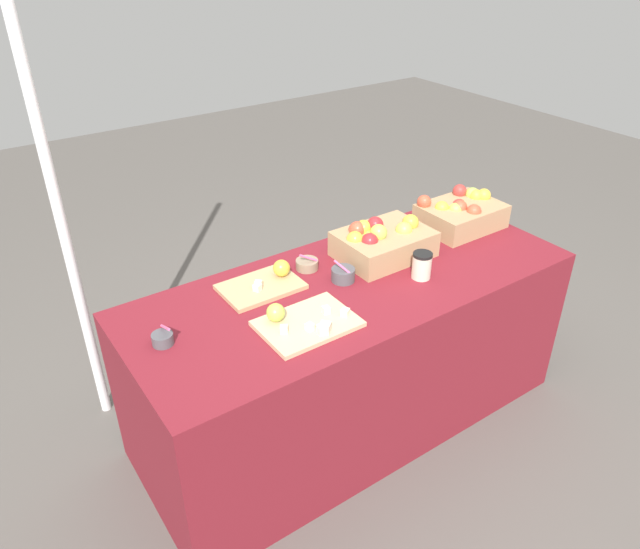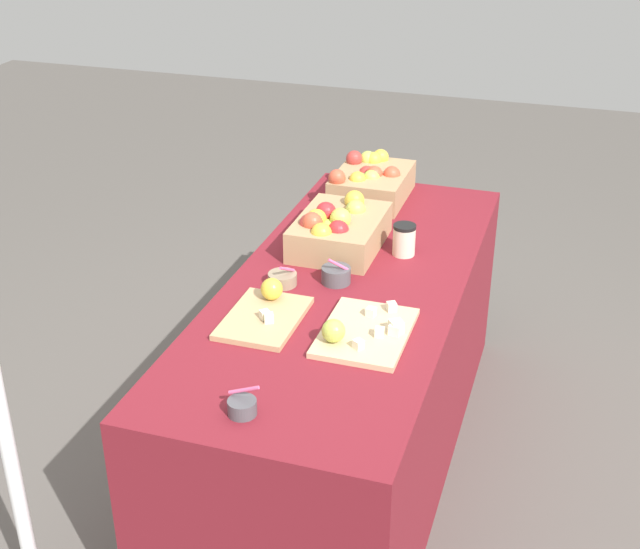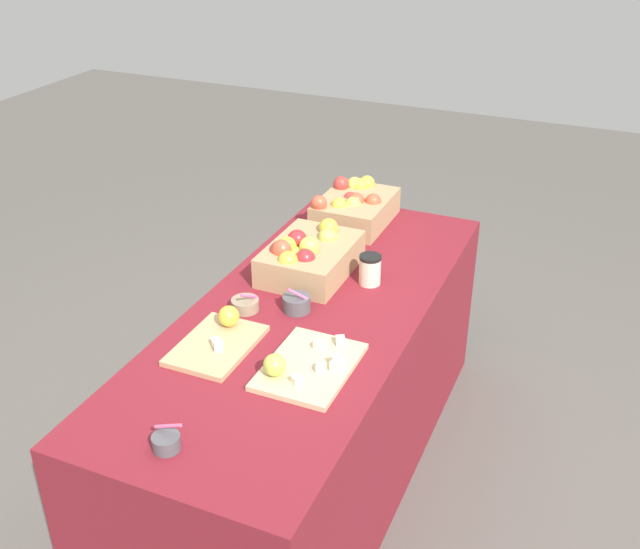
% 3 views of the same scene
% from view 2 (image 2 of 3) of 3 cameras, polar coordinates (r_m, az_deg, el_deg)
% --- Properties ---
extents(ground_plane, '(10.00, 10.00, 0.00)m').
position_cam_2_polar(ground_plane, '(3.30, 1.68, -11.82)').
color(ground_plane, '#56514C').
extents(table, '(1.90, 0.76, 0.74)m').
position_cam_2_polar(table, '(3.09, 1.77, -6.47)').
color(table, maroon).
rests_on(table, ground_plane).
extents(apple_crate_left, '(0.38, 0.28, 0.16)m').
position_cam_2_polar(apple_crate_left, '(3.54, 3.38, 6.11)').
color(apple_crate_left, tan).
rests_on(apple_crate_left, table).
extents(apple_crate_middle, '(0.40, 0.29, 0.17)m').
position_cam_2_polar(apple_crate_middle, '(3.10, 1.17, 2.99)').
color(apple_crate_middle, tan).
rests_on(apple_crate_middle, table).
extents(cutting_board_front, '(0.35, 0.25, 0.09)m').
position_cam_2_polar(cutting_board_front, '(2.57, 2.79, -3.77)').
color(cutting_board_front, '#D1B284').
rests_on(cutting_board_front, table).
extents(cutting_board_back, '(0.32, 0.22, 0.09)m').
position_cam_2_polar(cutting_board_back, '(2.67, -3.59, -2.46)').
color(cutting_board_back, tan).
rests_on(cutting_board_back, table).
extents(sample_bowl_near, '(0.08, 0.09, 0.09)m').
position_cam_2_polar(sample_bowl_near, '(2.26, -5.13, -8.63)').
color(sample_bowl_near, '#4C4C51').
rests_on(sample_bowl_near, table).
extents(sample_bowl_mid, '(0.10, 0.10, 0.10)m').
position_cam_2_polar(sample_bowl_mid, '(2.87, 1.07, -0.03)').
color(sample_bowl_mid, '#4C4C51').
rests_on(sample_bowl_mid, table).
extents(sample_bowl_far, '(0.10, 0.10, 0.09)m').
position_cam_2_polar(sample_bowl_far, '(2.86, -2.47, -0.28)').
color(sample_bowl_far, gray).
rests_on(sample_bowl_far, table).
extents(coffee_cup, '(0.08, 0.08, 0.11)m').
position_cam_2_polar(coffee_cup, '(3.06, 5.54, 2.29)').
color(coffee_cup, beige).
rests_on(coffee_cup, table).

